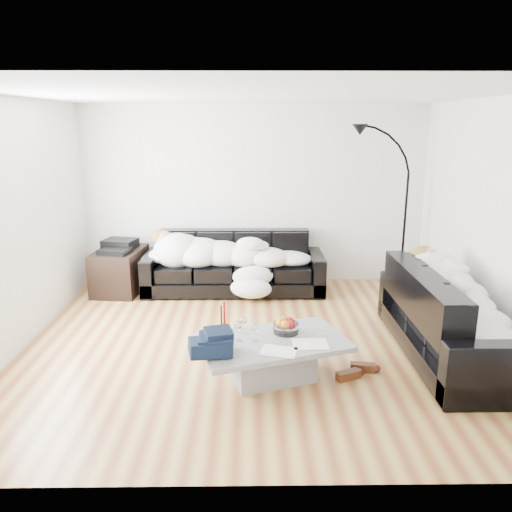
{
  "coord_description": "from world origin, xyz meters",
  "views": [
    {
      "loc": [
        -0.07,
        -5.05,
        2.33
      ],
      "look_at": [
        0.0,
        0.3,
        0.9
      ],
      "focal_mm": 35.0,
      "sensor_mm": 36.0,
      "label": 1
    }
  ],
  "objects_px": {
    "fruit_bowl": "(286,325)",
    "av_cabinet": "(120,271)",
    "shoes": "(355,371)",
    "sofa_back": "(234,263)",
    "wine_glass_b": "(238,331)",
    "stereo": "(118,245)",
    "sleeper_right": "(454,295)",
    "coffee_table": "(272,359)",
    "wine_glass_c": "(255,333)",
    "candle_right": "(224,315)",
    "candle_left": "(221,318)",
    "sofa_right": "(452,314)",
    "floor_lamp": "(405,219)",
    "wine_glass_a": "(244,325)",
    "sleeper_back": "(233,249)"
  },
  "relations": [
    {
      "from": "fruit_bowl",
      "to": "av_cabinet",
      "type": "xyz_separation_m",
      "value": [
        -2.19,
        2.4,
        -0.17
      ]
    },
    {
      "from": "shoes",
      "to": "av_cabinet",
      "type": "distance_m",
      "value": 3.81
    },
    {
      "from": "sofa_back",
      "to": "wine_glass_b",
      "type": "bearing_deg",
      "value": -87.33
    },
    {
      "from": "sofa_back",
      "to": "stereo",
      "type": "height_order",
      "value": "sofa_back"
    },
    {
      "from": "sleeper_right",
      "to": "coffee_table",
      "type": "bearing_deg",
      "value": 104.74
    },
    {
      "from": "wine_glass_c",
      "to": "shoes",
      "type": "relative_size",
      "value": 0.4
    },
    {
      "from": "wine_glass_b",
      "to": "stereo",
      "type": "distance_m",
      "value": 3.1
    },
    {
      "from": "wine_glass_b",
      "to": "candle_right",
      "type": "bearing_deg",
      "value": 113.98
    },
    {
      "from": "fruit_bowl",
      "to": "candle_left",
      "type": "xyz_separation_m",
      "value": [
        -0.62,
        0.06,
        0.05
      ]
    },
    {
      "from": "sofa_right",
      "to": "sleeper_right",
      "type": "height_order",
      "value": "sofa_right"
    },
    {
      "from": "wine_glass_c",
      "to": "candle_left",
      "type": "distance_m",
      "value": 0.41
    },
    {
      "from": "sleeper_right",
      "to": "candle_right",
      "type": "bearing_deg",
      "value": 94.16
    },
    {
      "from": "fruit_bowl",
      "to": "shoes",
      "type": "height_order",
      "value": "fruit_bowl"
    },
    {
      "from": "fruit_bowl",
      "to": "candle_right",
      "type": "height_order",
      "value": "candle_right"
    },
    {
      "from": "fruit_bowl",
      "to": "wine_glass_c",
      "type": "xyz_separation_m",
      "value": [
        -0.3,
        -0.18,
        0.0
      ]
    },
    {
      "from": "wine_glass_c",
      "to": "stereo",
      "type": "relative_size",
      "value": 0.36
    },
    {
      "from": "candle_left",
      "to": "floor_lamp",
      "type": "height_order",
      "value": "floor_lamp"
    },
    {
      "from": "fruit_bowl",
      "to": "candle_left",
      "type": "bearing_deg",
      "value": 174.18
    },
    {
      "from": "wine_glass_b",
      "to": "wine_glass_c",
      "type": "relative_size",
      "value": 1.17
    },
    {
      "from": "coffee_table",
      "to": "wine_glass_a",
      "type": "relative_size",
      "value": 8.21
    },
    {
      "from": "wine_glass_a",
      "to": "candle_right",
      "type": "xyz_separation_m",
      "value": [
        -0.19,
        0.16,
        0.05
      ]
    },
    {
      "from": "sleeper_right",
      "to": "fruit_bowl",
      "type": "height_order",
      "value": "sleeper_right"
    },
    {
      "from": "floor_lamp",
      "to": "sleeper_right",
      "type": "bearing_deg",
      "value": -70.19
    },
    {
      "from": "coffee_table",
      "to": "fruit_bowl",
      "type": "height_order",
      "value": "fruit_bowl"
    },
    {
      "from": "sleeper_right",
      "to": "stereo",
      "type": "relative_size",
      "value": 4.26
    },
    {
      "from": "floor_lamp",
      "to": "wine_glass_c",
      "type": "bearing_deg",
      "value": -105.85
    },
    {
      "from": "candle_right",
      "to": "av_cabinet",
      "type": "distance_m",
      "value": 2.76
    },
    {
      "from": "sleeper_back",
      "to": "coffee_table",
      "type": "bearing_deg",
      "value": -80.15
    },
    {
      "from": "stereo",
      "to": "sofa_right",
      "type": "bearing_deg",
      "value": -14.06
    },
    {
      "from": "sleeper_right",
      "to": "coffee_table",
      "type": "relative_size",
      "value": 1.39
    },
    {
      "from": "sleeper_back",
      "to": "av_cabinet",
      "type": "height_order",
      "value": "sleeper_back"
    },
    {
      "from": "sleeper_back",
      "to": "fruit_bowl",
      "type": "height_order",
      "value": "sleeper_back"
    },
    {
      "from": "sofa_back",
      "to": "candle_left",
      "type": "height_order",
      "value": "sofa_back"
    },
    {
      "from": "sleeper_back",
      "to": "sleeper_right",
      "type": "xyz_separation_m",
      "value": [
        2.3,
        -2.02,
        0.02
      ]
    },
    {
      "from": "sofa_right",
      "to": "wine_glass_b",
      "type": "height_order",
      "value": "sofa_right"
    },
    {
      "from": "sofa_right",
      "to": "sleeper_back",
      "type": "relative_size",
      "value": 1.02
    },
    {
      "from": "sleeper_right",
      "to": "stereo",
      "type": "height_order",
      "value": "sleeper_right"
    },
    {
      "from": "coffee_table",
      "to": "av_cabinet",
      "type": "height_order",
      "value": "av_cabinet"
    },
    {
      "from": "shoes",
      "to": "floor_lamp",
      "type": "bearing_deg",
      "value": 53.04
    },
    {
      "from": "sofa_back",
      "to": "fruit_bowl",
      "type": "xyz_separation_m",
      "value": [
        0.57,
        -2.39,
        0.06
      ]
    },
    {
      "from": "sleeper_back",
      "to": "coffee_table",
      "type": "distance_m",
      "value": 2.58
    },
    {
      "from": "wine_glass_a",
      "to": "coffee_table",
      "type": "bearing_deg",
      "value": -30.28
    },
    {
      "from": "sofa_back",
      "to": "av_cabinet",
      "type": "relative_size",
      "value": 2.87
    },
    {
      "from": "coffee_table",
      "to": "wine_glass_c",
      "type": "bearing_deg",
      "value": -175.95
    },
    {
      "from": "av_cabinet",
      "to": "stereo",
      "type": "xyz_separation_m",
      "value": [
        0.0,
        -0.0,
        0.37
      ]
    },
    {
      "from": "sofa_back",
      "to": "stereo",
      "type": "distance_m",
      "value": 1.64
    },
    {
      "from": "sofa_back",
      "to": "sleeper_right",
      "type": "xyz_separation_m",
      "value": [
        2.3,
        -2.07,
        0.24
      ]
    },
    {
      "from": "coffee_table",
      "to": "candle_left",
      "type": "distance_m",
      "value": 0.63
    },
    {
      "from": "sleeper_back",
      "to": "coffee_table",
      "type": "xyz_separation_m",
      "value": [
        0.44,
        -2.51,
        -0.44
      ]
    },
    {
      "from": "candle_left",
      "to": "candle_right",
      "type": "bearing_deg",
      "value": 74.46
    }
  ]
}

